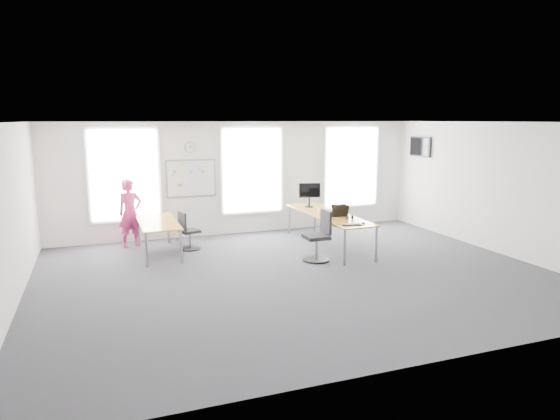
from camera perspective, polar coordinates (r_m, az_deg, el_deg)
name	(u,v)px	position (r m, az deg, el deg)	size (l,w,h in m)	color
floor	(297,274)	(10.05, 1.97, -7.37)	(10.00, 10.00, 0.00)	#242328
ceiling	(298,122)	(9.57, 2.08, 10.01)	(10.00, 10.00, 0.00)	silver
wall_back	(241,178)	(13.45, -4.46, 3.66)	(10.00, 10.00, 0.00)	white
wall_front	(423,250)	(6.26, 16.07, -4.42)	(10.00, 10.00, 0.00)	white
wall_left	(9,218)	(9.09, -28.57, -0.77)	(10.00, 10.00, 0.00)	white
wall_right	(500,188)	(12.47, 23.83, 2.28)	(10.00, 10.00, 0.00)	white
window_left	(124,175)	(12.91, -17.37, 3.84)	(1.60, 0.06, 2.20)	white
window_mid	(252,170)	(13.48, -3.20, 4.54)	(1.60, 0.06, 2.20)	white
window_right	(351,167)	(14.64, 8.13, 4.91)	(1.60, 0.06, 2.20)	white
desk_right	(328,216)	(12.10, 5.52, -0.66)	(0.89, 3.33, 0.81)	orange
desk_left	(158,224)	(11.71, -13.79, -1.57)	(0.84, 2.09, 0.76)	orange
chair_right	(319,239)	(10.93, 4.48, -3.30)	(0.59, 0.59, 1.10)	black
chair_left	(188,233)	(12.01, -10.51, -2.60)	(0.51, 0.51, 0.92)	black
person	(130,213)	(12.56, -16.75, -0.33)	(0.60, 0.40, 1.65)	#C12A69
whiteboard	(191,178)	(13.11, -10.12, 3.58)	(1.20, 0.03, 0.90)	silver
wall_clock	(190,147)	(13.05, -10.23, 7.07)	(0.30, 0.30, 0.04)	gray
tv	(420,147)	(14.66, 15.74, 6.99)	(0.06, 0.90, 0.55)	black
keyboard	(352,225)	(10.83, 8.21, -1.68)	(0.41, 0.15, 0.02)	black
mouse	(363,223)	(10.99, 9.48, -1.48)	(0.07, 0.11, 0.04)	black
lens_cap	(355,221)	(11.24, 8.58, -1.28)	(0.06, 0.06, 0.01)	black
headphones	(350,217)	(11.45, 7.98, -0.85)	(0.16, 0.09, 0.09)	black
laptop_sleeve	(340,211)	(11.67, 6.88, -0.10)	(0.37, 0.25, 0.30)	black
paper_stack	(325,212)	(12.06, 5.13, -0.18)	(0.31, 0.23, 0.11)	#EEE6BF
monitor	(309,193)	(12.92, 3.39, 1.99)	(0.56, 0.23, 0.62)	black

